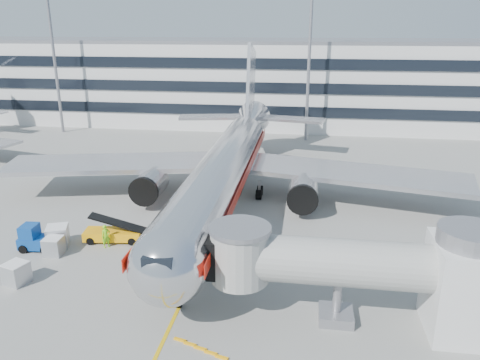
# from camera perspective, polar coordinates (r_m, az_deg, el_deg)

# --- Properties ---
(ground) EXTENTS (180.00, 180.00, 0.00)m
(ground) POSITION_cam_1_polar(r_m,az_deg,el_deg) (40.03, -4.37, -8.85)
(ground) COLOR gray
(ground) RESTS_ON ground
(lead_in_line) EXTENTS (0.25, 70.00, 0.01)m
(lead_in_line) POSITION_cam_1_polar(r_m,az_deg,el_deg) (48.94, -1.86, -3.53)
(lead_in_line) COLOR #DDAB0B
(lead_in_line) RESTS_ON ground
(main_jet) EXTENTS (50.95, 48.70, 16.06)m
(main_jet) POSITION_cam_1_polar(r_m,az_deg,el_deg) (49.14, -1.56, 1.79)
(main_jet) COLOR silver
(main_jet) RESTS_ON ground
(jet_bridge) EXTENTS (17.80, 4.50, 7.00)m
(jet_bridge) POSITION_cam_1_polar(r_m,az_deg,el_deg) (30.61, 15.21, -10.43)
(jet_bridge) COLOR silver
(jet_bridge) RESTS_ON ground
(terminal) EXTENTS (150.00, 24.25, 15.60)m
(terminal) POSITION_cam_1_polar(r_m,az_deg,el_deg) (93.55, 3.30, 11.98)
(terminal) COLOR silver
(terminal) RESTS_ON ground
(light_mast_west) EXTENTS (2.40, 1.20, 25.45)m
(light_mast_west) POSITION_cam_1_polar(r_m,az_deg,el_deg) (87.98, -21.86, 14.96)
(light_mast_west) COLOR gray
(light_mast_west) RESTS_ON ground
(light_mast_centre) EXTENTS (2.40, 1.20, 25.45)m
(light_mast_centre) POSITION_cam_1_polar(r_m,az_deg,el_deg) (76.74, 8.49, 15.70)
(light_mast_centre) COLOR gray
(light_mast_centre) RESTS_ON ground
(belt_loader) EXTENTS (5.38, 2.44, 2.53)m
(belt_loader) POSITION_cam_1_polar(r_m,az_deg,el_deg) (43.18, -15.18, -6.30)
(belt_loader) COLOR #FEA90A
(belt_loader) RESTS_ON ground
(baggage_tug) EXTENTS (3.06, 2.07, 2.21)m
(baggage_tug) POSITION_cam_1_polar(r_m,az_deg,el_deg) (43.75, -23.67, -6.59)
(baggage_tug) COLOR navy
(baggage_tug) RESTS_ON ground
(cargo_container_left) EXTENTS (1.50, 1.50, 1.52)m
(cargo_container_left) POSITION_cam_1_polar(r_m,az_deg,el_deg) (42.28, -21.77, -7.50)
(cargo_container_left) COLOR #B1B3B8
(cargo_container_left) RESTS_ON ground
(cargo_container_right) EXTENTS (2.23, 2.23, 1.84)m
(cargo_container_right) POSITION_cam_1_polar(r_m,az_deg,el_deg) (43.64, -21.33, -6.39)
(cargo_container_right) COLOR #B1B3B8
(cargo_container_right) RESTS_ON ground
(cargo_container_front) EXTENTS (1.90, 1.90, 1.62)m
(cargo_container_front) POSITION_cam_1_polar(r_m,az_deg,el_deg) (39.01, -25.61, -10.20)
(cargo_container_front) COLOR #B1B3B8
(cargo_container_front) RESTS_ON ground
(ramp_worker) EXTENTS (0.88, 0.88, 2.07)m
(ramp_worker) POSITION_cam_1_polar(r_m,az_deg,el_deg) (42.02, -16.03, -6.61)
(ramp_worker) COLOR #7FDA16
(ramp_worker) RESTS_ON ground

